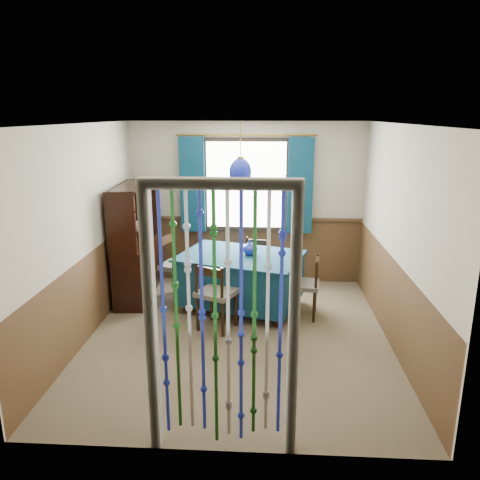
# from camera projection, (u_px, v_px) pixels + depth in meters

# --- Properties ---
(floor) EXTENTS (4.00, 4.00, 0.00)m
(floor) POSITION_uv_depth(u_px,v_px,m) (238.00, 336.00, 5.66)
(floor) COLOR brown
(floor) RESTS_ON ground
(ceiling) EXTENTS (4.00, 4.00, 0.00)m
(ceiling) POSITION_uv_depth(u_px,v_px,m) (238.00, 124.00, 5.01)
(ceiling) COLOR silver
(ceiling) RESTS_ON ground
(wall_back) EXTENTS (3.60, 0.00, 3.60)m
(wall_back) POSITION_uv_depth(u_px,v_px,m) (246.00, 204.00, 7.26)
(wall_back) COLOR #B9AF97
(wall_back) RESTS_ON ground
(wall_front) EXTENTS (3.60, 0.00, 3.60)m
(wall_front) POSITION_uv_depth(u_px,v_px,m) (221.00, 306.00, 3.41)
(wall_front) COLOR #B9AF97
(wall_front) RESTS_ON ground
(wall_left) EXTENTS (0.00, 4.00, 4.00)m
(wall_left) POSITION_uv_depth(u_px,v_px,m) (84.00, 234.00, 5.44)
(wall_left) COLOR #B9AF97
(wall_left) RESTS_ON ground
(wall_right) EXTENTS (0.00, 4.00, 4.00)m
(wall_right) POSITION_uv_depth(u_px,v_px,m) (398.00, 239.00, 5.23)
(wall_right) COLOR #B9AF97
(wall_right) RESTS_ON ground
(wainscot_back) EXTENTS (3.60, 0.00, 3.60)m
(wainscot_back) POSITION_uv_depth(u_px,v_px,m) (246.00, 250.00, 7.45)
(wainscot_back) COLOR #4B321C
(wainscot_back) RESTS_ON ground
(wainscot_front) EXTENTS (3.60, 0.00, 3.60)m
(wainscot_front) POSITION_uv_depth(u_px,v_px,m) (222.00, 395.00, 3.62)
(wainscot_front) COLOR #4B321C
(wainscot_front) RESTS_ON ground
(wainscot_left) EXTENTS (0.00, 4.00, 4.00)m
(wainscot_left) POSITION_uv_depth(u_px,v_px,m) (91.00, 294.00, 5.64)
(wainscot_left) COLOR #4B321C
(wainscot_left) RESTS_ON ground
(wainscot_right) EXTENTS (0.00, 4.00, 4.00)m
(wainscot_right) POSITION_uv_depth(u_px,v_px,m) (391.00, 301.00, 5.43)
(wainscot_right) COLOR #4B321C
(wainscot_right) RESTS_ON ground
(window) EXTENTS (1.32, 0.12, 1.42)m
(window) POSITION_uv_depth(u_px,v_px,m) (246.00, 185.00, 7.14)
(window) COLOR black
(window) RESTS_ON wall_back
(doorway) EXTENTS (1.16, 0.12, 2.18)m
(doorway) POSITION_uv_depth(u_px,v_px,m) (222.00, 328.00, 3.52)
(doorway) COLOR silver
(doorway) RESTS_ON ground
(dining_table) EXTENTS (1.84, 1.52, 0.76)m
(dining_table) POSITION_uv_depth(u_px,v_px,m) (240.00, 277.00, 6.38)
(dining_table) COLOR #0D3144
(dining_table) RESTS_ON floor
(chair_near) EXTENTS (0.57, 0.56, 0.88)m
(chair_near) POSITION_uv_depth(u_px,v_px,m) (215.00, 294.00, 5.73)
(chair_near) COLOR black
(chair_near) RESTS_ON floor
(chair_far) EXTENTS (0.46, 0.45, 0.81)m
(chair_far) POSITION_uv_depth(u_px,v_px,m) (256.00, 264.00, 6.96)
(chair_far) COLOR black
(chair_far) RESTS_ON floor
(chair_left) EXTENTS (0.57, 0.58, 0.96)m
(chair_left) POSITION_uv_depth(u_px,v_px,m) (177.00, 265.00, 6.67)
(chair_left) COLOR black
(chair_left) RESTS_ON floor
(chair_right) EXTENTS (0.44, 0.46, 0.82)m
(chair_right) POSITION_uv_depth(u_px,v_px,m) (306.00, 285.00, 6.11)
(chair_right) COLOR black
(chair_right) RESTS_ON floor
(sideboard) EXTENTS (0.52, 1.29, 1.65)m
(sideboard) POSITION_uv_depth(u_px,v_px,m) (136.00, 259.00, 6.76)
(sideboard) COLOR black
(sideboard) RESTS_ON floor
(pendant_lamp) EXTENTS (0.29, 0.29, 0.80)m
(pendant_lamp) POSITION_uv_depth(u_px,v_px,m) (240.00, 172.00, 6.00)
(pendant_lamp) COLOR olive
(pendant_lamp) RESTS_ON ceiling
(vase_table) EXTENTS (0.21, 0.21, 0.19)m
(vase_table) POSITION_uv_depth(u_px,v_px,m) (250.00, 248.00, 6.29)
(vase_table) COLOR #162297
(vase_table) RESTS_ON dining_table
(bowl_shelf) EXTENTS (0.27, 0.27, 0.06)m
(bowl_shelf) POSITION_uv_depth(u_px,v_px,m) (132.00, 224.00, 6.34)
(bowl_shelf) COLOR beige
(bowl_shelf) RESTS_ON sideboard
(vase_sideboard) EXTENTS (0.21, 0.21, 0.21)m
(vase_sideboard) POSITION_uv_depth(u_px,v_px,m) (144.00, 230.00, 6.94)
(vase_sideboard) COLOR beige
(vase_sideboard) RESTS_ON sideboard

